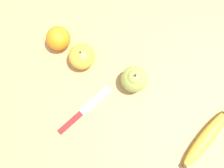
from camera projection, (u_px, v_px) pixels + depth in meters
ground_plane at (144, 105)px, 0.77m from camera, size 3.00×3.00×0.00m
banana at (207, 138)px, 0.73m from camera, size 0.17×0.17×0.04m
orange at (58, 38)px, 0.77m from camera, size 0.07×0.07×0.07m
pear at (134, 79)px, 0.74m from camera, size 0.08×0.08×0.09m
apple at (82, 56)px, 0.76m from camera, size 0.08×0.08×0.08m
paring_knife at (83, 112)px, 0.76m from camera, size 0.17×0.13×0.01m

